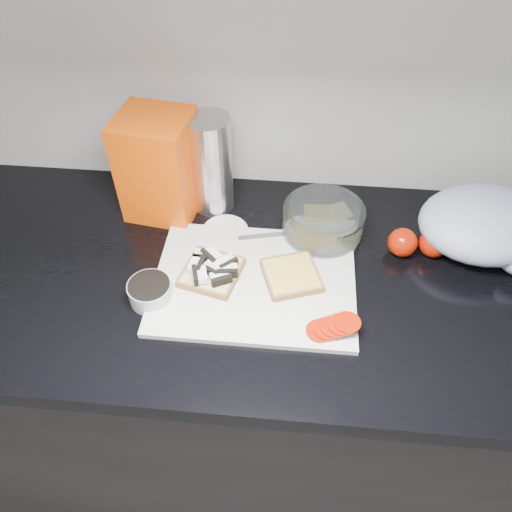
{
  "coord_description": "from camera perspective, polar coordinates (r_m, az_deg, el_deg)",
  "views": [
    {
      "loc": [
        -0.03,
        0.52,
        1.67
      ],
      "look_at": [
        -0.09,
        1.19,
        0.95
      ],
      "focal_mm": 35.0,
      "sensor_mm": 36.0,
      "label": 1
    }
  ],
  "objects": [
    {
      "name": "bread_left",
      "position": [
        1.0,
        -5.08,
        -1.66
      ],
      "size": [
        0.14,
        0.14,
        0.04
      ],
      "rotation": [
        0.0,
        0.0,
        -0.24
      ],
      "color": "#CCB490",
      "rests_on": "cutting_board"
    },
    {
      "name": "knife",
      "position": [
        1.09,
        4.12,
        2.68
      ],
      "size": [
        0.19,
        0.06,
        0.01
      ],
      "rotation": [
        0.0,
        0.0,
        0.23
      ],
      "color": "silver",
      "rests_on": "cutting_board"
    },
    {
      "name": "countertop",
      "position": [
        1.04,
        5.1,
        -2.71
      ],
      "size": [
        3.5,
        0.64,
        0.04
      ],
      "primitive_type": "cube",
      "color": "black",
      "rests_on": "base_cabinet"
    },
    {
      "name": "base_cabinet",
      "position": [
        1.42,
        3.88,
        -14.65
      ],
      "size": [
        3.5,
        0.6,
        0.86
      ],
      "primitive_type": "cube",
      "color": "black",
      "rests_on": "ground"
    },
    {
      "name": "glass_bowl",
      "position": [
        1.09,
        7.63,
        3.88
      ],
      "size": [
        0.17,
        0.17,
        0.07
      ],
      "rotation": [
        0.0,
        0.0,
        0.06
      ],
      "color": "silver",
      "rests_on": "countertop"
    },
    {
      "name": "tub_lid",
      "position": [
        1.11,
        -3.53,
        2.9
      ],
      "size": [
        0.12,
        0.12,
        0.01
      ],
      "primitive_type": "cylinder",
      "rotation": [
        0.0,
        0.0,
        -0.26
      ],
      "color": "white",
      "rests_on": "countertop"
    },
    {
      "name": "tomato_slices",
      "position": [
        0.93,
        8.81,
        -8.01
      ],
      "size": [
        0.11,
        0.07,
        0.02
      ],
      "rotation": [
        0.0,
        0.0,
        -0.22
      ],
      "color": "#A31603",
      "rests_on": "cutting_board"
    },
    {
      "name": "seed_tub",
      "position": [
        0.98,
        -12.0,
        -3.93
      ],
      "size": [
        0.08,
        0.08,
        0.04
      ],
      "color": "#AEB3B3",
      "rests_on": "countertop"
    },
    {
      "name": "steel_canister",
      "position": [
        1.11,
        -5.2,
        10.39
      ],
      "size": [
        0.1,
        0.1,
        0.23
      ],
      "primitive_type": "cylinder",
      "color": "silver",
      "rests_on": "countertop"
    },
    {
      "name": "cutting_board",
      "position": [
        1.0,
        -0.16,
        -2.97
      ],
      "size": [
        0.4,
        0.3,
        0.01
      ],
      "primitive_type": "cube",
      "color": "silver",
      "rests_on": "countertop"
    },
    {
      "name": "grocery_bag",
      "position": [
        1.14,
        25.31,
        2.94
      ],
      "size": [
        0.31,
        0.27,
        0.12
      ],
      "rotation": [
        0.0,
        0.0,
        0.19
      ],
      "color": "#ADB8D5",
      "rests_on": "countertop"
    },
    {
      "name": "bread_right",
      "position": [
        1.0,
        4.06,
        -2.22
      ],
      "size": [
        0.14,
        0.14,
        0.02
      ],
      "rotation": [
        0.0,
        0.0,
        0.34
      ],
      "color": "#CCB490",
      "rests_on": "cutting_board"
    },
    {
      "name": "whole_tomatoes",
      "position": [
        1.1,
        18.04,
        1.45
      ],
      "size": [
        0.13,
        0.07,
        0.06
      ],
      "rotation": [
        0.0,
        0.0,
        0.39
      ],
      "color": "#A31603",
      "rests_on": "countertop"
    },
    {
      "name": "bread_bag",
      "position": [
        1.12,
        -10.99,
        10.05
      ],
      "size": [
        0.17,
        0.16,
        0.24
      ],
      "primitive_type": "cube",
      "rotation": [
        0.0,
        0.0,
        -0.15
      ],
      "color": "#DD4F03",
      "rests_on": "countertop"
    }
  ]
}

